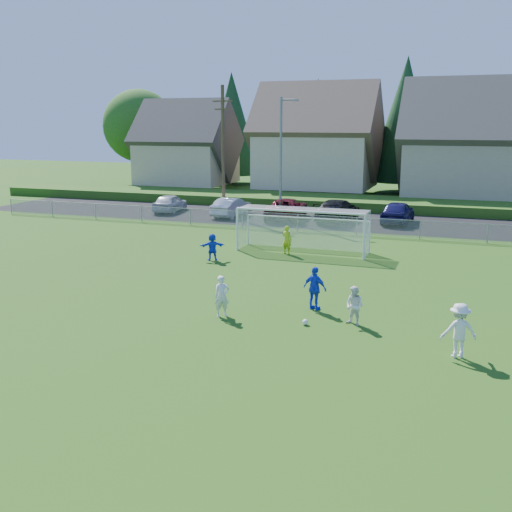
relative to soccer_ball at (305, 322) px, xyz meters
The scene contains 21 objects.
ground 5.02m from the soccer_ball, 133.66° to the right, with size 160.00×160.00×0.00m, color #193D0C.
asphalt_lot 24.12m from the soccer_ball, 98.26° to the left, with size 60.00×60.00×0.00m, color black.
grass_embankment 31.56m from the soccer_ball, 96.31° to the left, with size 70.00×6.00×0.80m, color #1E420F.
soccer_ball is the anchor object (origin of this frame).
player_white_a 3.33m from the soccer_ball, behind, with size 0.57×0.38×1.58m, color silver.
player_white_b 1.88m from the soccer_ball, 20.10° to the left, with size 0.70×0.55×1.45m, color silver.
player_white_c 5.51m from the soccer_ball, 14.01° to the right, with size 1.13×0.65×1.75m, color silver.
player_blue_a 2.08m from the soccer_ball, 94.12° to the left, with size 1.01×0.42×1.73m, color blue.
player_blue_b 11.32m from the soccer_ball, 131.09° to the left, with size 1.35×0.43×1.45m, color blue.
goalkeeper 12.09m from the soccer_ball, 109.97° to the left, with size 0.59×0.38×1.60m, color #B4CF18.
car_a 29.64m from the soccer_ball, 127.14° to the left, with size 1.74×4.33×1.48m, color #B5BABE.
car_b 26.11m from the soccer_ball, 117.85° to the left, with size 1.54×4.42×1.46m, color silver.
car_c 24.49m from the soccer_ball, 108.41° to the left, with size 2.65×5.74×1.59m, color #540918.
car_d 23.78m from the soccer_ball, 99.32° to the left, with size 2.31×5.68×1.65m, color black.
car_e 24.10m from the soccer_ball, 88.87° to the left, with size 1.94×4.83×1.65m, color #17154A.
soccer_goal 12.98m from the soccer_ball, 105.60° to the left, with size 7.42×1.90×2.50m.
chainlink_fence 18.70m from the soccer_ball, 100.69° to the left, with size 52.06×0.06×1.20m.
streetlight 24.19m from the soccer_ball, 109.48° to the left, with size 1.38×0.18×9.00m.
utility_pole 27.19m from the soccer_ball, 119.02° to the left, with size 1.60×0.26×10.00m.
houses_row 39.52m from the soccer_ball, 92.20° to the left, with size 53.90×11.45×13.27m.
tree_row 45.68m from the soccer_ball, 93.07° to the left, with size 65.98×12.36×13.80m.
Camera 1 is at (8.75, -16.49, 7.22)m, focal length 42.00 mm.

